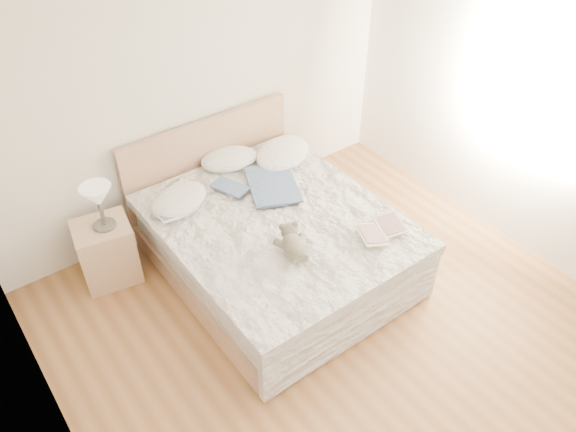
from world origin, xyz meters
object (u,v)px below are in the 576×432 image
object	(u,v)px
bed	(271,239)
nightstand	(107,252)
photo_book	(175,210)
table_lamp	(98,198)
childrens_book	(381,230)
teddy_bear	(293,251)

from	to	relation	value
bed	nightstand	size ratio (longest dim) A/B	3.83
photo_book	table_lamp	bearing A→B (deg)	154.82
childrens_book	table_lamp	bearing A→B (deg)	161.20
bed	teddy_bear	distance (m)	0.65
nightstand	childrens_book	xyz separation A→B (m)	(1.72, -1.44, 0.35)
bed	photo_book	world-z (taller)	bed
childrens_book	teddy_bear	bearing A→B (deg)	-174.30
bed	teddy_bear	world-z (taller)	bed
table_lamp	photo_book	world-z (taller)	table_lamp
nightstand	table_lamp	size ratio (longest dim) A/B	1.43
nightstand	table_lamp	world-z (taller)	table_lamp
bed	photo_book	size ratio (longest dim) A/B	6.37
photo_book	bed	bearing A→B (deg)	-35.80
bed	nightstand	xyz separation A→B (m)	(-1.18, 0.72, -0.03)
childrens_book	teddy_bear	size ratio (longest dim) A/B	1.33
nightstand	table_lamp	bearing A→B (deg)	-27.54
photo_book	childrens_book	bearing A→B (deg)	-45.08
table_lamp	photo_book	bearing A→B (deg)	-25.28
nightstand	teddy_bear	bearing A→B (deg)	-50.80
teddy_bear	childrens_book	bearing A→B (deg)	2.60
nightstand	childrens_book	size ratio (longest dim) A/B	1.36
table_lamp	childrens_book	xyz separation A→B (m)	(1.69, -1.42, -0.21)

